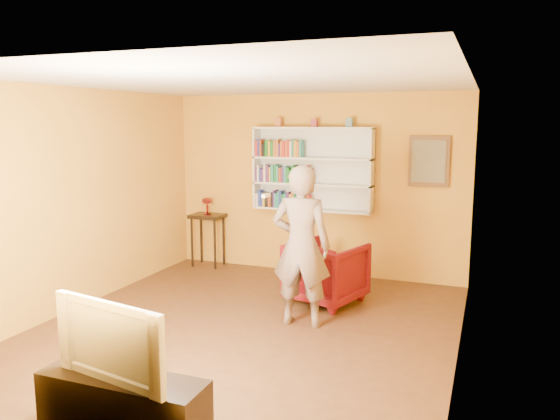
% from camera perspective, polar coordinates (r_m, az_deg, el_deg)
% --- Properties ---
extents(room_shell, '(5.30, 5.80, 2.88)m').
position_cam_1_polar(room_shell, '(5.97, -3.62, -3.10)').
color(room_shell, '#432815').
rests_on(room_shell, ground).
extents(bookshelf, '(1.80, 0.29, 1.23)m').
position_cam_1_polar(bookshelf, '(8.11, 3.51, 4.28)').
color(bookshelf, silver).
rests_on(bookshelf, room_shell).
extents(books_row_lower, '(0.85, 0.19, 0.26)m').
position_cam_1_polar(books_row_lower, '(8.20, 0.42, 1.08)').
color(books_row_lower, beige).
rests_on(books_row_lower, bookshelf).
extents(books_row_middle, '(0.87, 0.18, 0.27)m').
position_cam_1_polar(books_row_middle, '(8.16, 0.43, 3.73)').
color(books_row_middle, '#4C2369').
rests_on(books_row_middle, bookshelf).
extents(books_row_upper, '(0.73, 0.18, 0.26)m').
position_cam_1_polar(books_row_upper, '(8.15, -0.07, 6.42)').
color(books_row_upper, '#B4221B').
rests_on(books_row_upper, bookshelf).
extents(ornament_left, '(0.09, 0.09, 0.12)m').
position_cam_1_polar(ornament_left, '(8.20, -0.13, 9.12)').
color(ornament_left, '#B35E33').
rests_on(ornament_left, bookshelf).
extents(ornament_centre, '(0.09, 0.09, 0.12)m').
position_cam_1_polar(ornament_centre, '(8.02, 3.61, 9.08)').
color(ornament_centre, '#92303C').
rests_on(ornament_centre, bookshelf).
extents(ornament_right, '(0.09, 0.09, 0.13)m').
position_cam_1_polar(ornament_right, '(7.88, 7.28, 9.05)').
color(ornament_right, slate).
rests_on(ornament_right, bookshelf).
extents(framed_painting, '(0.55, 0.05, 0.70)m').
position_cam_1_polar(framed_painting, '(7.81, 15.29, 4.93)').
color(framed_painting, '#523417').
rests_on(framed_painting, room_shell).
extents(console_table, '(0.51, 0.39, 0.84)m').
position_cam_1_polar(console_table, '(8.76, -7.59, -1.38)').
color(console_table, black).
rests_on(console_table, ground).
extents(ruby_lustre, '(0.16, 0.17, 0.27)m').
position_cam_1_polar(ruby_lustre, '(8.70, -7.63, 0.80)').
color(ruby_lustre, maroon).
rests_on(ruby_lustre, console_table).
extents(armchair, '(1.06, 1.07, 0.78)m').
position_cam_1_polar(armchair, '(7.01, 4.86, -6.49)').
color(armchair, '#4A050E').
rests_on(armchair, ground).
extents(person, '(0.71, 0.50, 1.83)m').
position_cam_1_polar(person, '(6.11, 2.23, -3.79)').
color(person, '#715D53').
rests_on(person, ground).
extents(game_remote, '(0.04, 0.15, 0.04)m').
position_cam_1_polar(game_remote, '(5.80, -1.47, 1.52)').
color(game_remote, silver).
rests_on(game_remote, person).
extents(tv_cabinet, '(1.28, 0.38, 0.46)m').
position_cam_1_polar(tv_cabinet, '(4.39, -16.04, -19.09)').
color(tv_cabinet, black).
rests_on(tv_cabinet, ground).
extents(television, '(1.04, 0.32, 0.59)m').
position_cam_1_polar(television, '(4.17, -16.37, -12.69)').
color(television, black).
rests_on(television, tv_cabinet).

